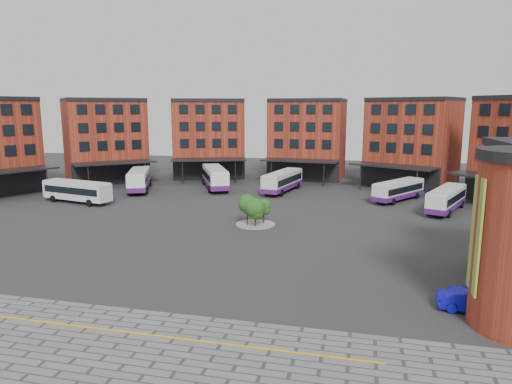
% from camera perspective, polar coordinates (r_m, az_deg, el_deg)
% --- Properties ---
extents(ground, '(160.00, 160.00, 0.00)m').
position_cam_1_polar(ground, '(40.75, -6.76, -8.07)').
color(ground, '#28282B').
rests_on(ground, ground).
extents(yellow_line, '(26.00, 0.15, 0.02)m').
position_cam_1_polar(yellow_line, '(28.12, -12.92, -17.04)').
color(yellow_line, gold).
rests_on(yellow_line, paving_zone).
extents(main_building, '(94.14, 42.48, 14.60)m').
position_cam_1_polar(main_building, '(76.90, -0.48, 6.22)').
color(main_building, '#9A3421').
rests_on(main_building, ground).
extents(tree_island, '(4.40, 4.40, 3.56)m').
position_cam_1_polar(tree_island, '(50.23, -0.20, -2.07)').
color(tree_island, gray).
rests_on(tree_island, ground).
extents(bus_a, '(10.89, 4.68, 3.00)m').
position_cam_1_polar(bus_a, '(67.46, -21.49, 0.23)').
color(bus_a, silver).
rests_on(bus_a, ground).
extents(bus_b, '(7.05, 12.11, 3.37)m').
position_cam_1_polar(bus_b, '(74.81, -14.37, 1.61)').
color(bus_b, white).
rests_on(bus_b, ground).
extents(bus_c, '(7.96, 12.36, 3.49)m').
position_cam_1_polar(bus_c, '(74.36, -5.18, 1.89)').
color(bus_c, white).
rests_on(bus_c, ground).
extents(bus_d, '(4.75, 11.59, 3.18)m').
position_cam_1_polar(bus_d, '(71.16, 3.35, 1.40)').
color(bus_d, silver).
rests_on(bus_d, ground).
extents(bus_e, '(7.59, 9.79, 2.87)m').
position_cam_1_polar(bus_e, '(67.21, 17.40, 0.25)').
color(bus_e, white).
rests_on(bus_e, ground).
extents(bus_f, '(6.34, 10.74, 2.99)m').
position_cam_1_polar(bus_f, '(62.31, 22.71, -0.80)').
color(bus_f, white).
rests_on(bus_f, ground).
extents(blue_car, '(4.38, 1.68, 1.42)m').
position_cam_1_polar(blue_car, '(33.07, 25.48, -12.22)').
color(blue_car, '#0E0EB9').
rests_on(blue_car, ground).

